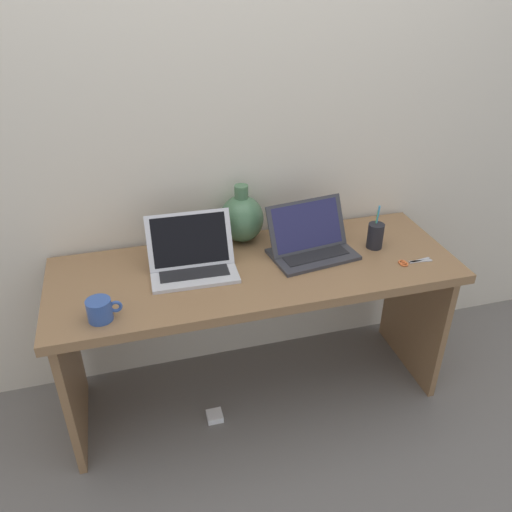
# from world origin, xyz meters

# --- Properties ---
(ground_plane) EXTENTS (6.00, 6.00, 0.00)m
(ground_plane) POSITION_xyz_m (0.00, 0.00, 0.00)
(ground_plane) COLOR slate
(back_wall) EXTENTS (4.40, 0.04, 2.40)m
(back_wall) POSITION_xyz_m (0.00, 0.34, 1.20)
(back_wall) COLOR beige
(back_wall) RESTS_ON ground
(desk) EXTENTS (1.67, 0.59, 0.71)m
(desk) POSITION_xyz_m (0.00, 0.00, 0.57)
(desk) COLOR olive
(desk) RESTS_ON ground
(laptop_left) EXTENTS (0.35, 0.25, 0.22)m
(laptop_left) POSITION_xyz_m (-0.25, 0.05, 0.77)
(laptop_left) COLOR silver
(laptop_left) RESTS_ON desk
(laptop_right) EXTENTS (0.38, 0.27, 0.22)m
(laptop_right) POSITION_xyz_m (0.25, 0.05, 0.77)
(laptop_right) COLOR #333338
(laptop_right) RESTS_ON desk
(green_vase) EXTENTS (0.19, 0.19, 0.26)m
(green_vase) POSITION_xyz_m (0.00, 0.24, 0.82)
(green_vase) COLOR #47704C
(green_vase) RESTS_ON desk
(coffee_mug) EXTENTS (0.12, 0.09, 0.08)m
(coffee_mug) POSITION_xyz_m (-0.62, -0.19, 0.75)
(coffee_mug) COLOR #335199
(coffee_mug) RESTS_ON desk
(pen_cup) EXTENTS (0.07, 0.07, 0.19)m
(pen_cup) POSITION_xyz_m (0.54, 0.02, 0.77)
(pen_cup) COLOR black
(pen_cup) RESTS_ON desk
(scissors) EXTENTS (0.15, 0.05, 0.01)m
(scissors) POSITION_xyz_m (0.62, -0.14, 0.71)
(scissors) COLOR #B7B7BC
(scissors) RESTS_ON desk
(power_brick) EXTENTS (0.07, 0.07, 0.03)m
(power_brick) POSITION_xyz_m (-0.22, -0.11, 0.01)
(power_brick) COLOR white
(power_brick) RESTS_ON ground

